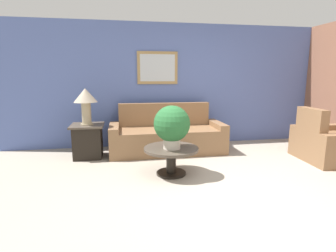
{
  "coord_description": "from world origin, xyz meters",
  "views": [
    {
      "loc": [
        -1.41,
        -2.93,
        1.5
      ],
      "look_at": [
        -0.62,
        1.58,
        0.63
      ],
      "focal_mm": 28.0,
      "sensor_mm": 36.0,
      "label": 1
    }
  ],
  "objects_px": {
    "couch_main": "(167,136)",
    "coffee_table": "(171,155)",
    "side_table": "(88,141)",
    "potted_plant_on_table": "(172,125)",
    "armchair": "(329,144)",
    "table_lamp": "(86,99)"
  },
  "relations": [
    {
      "from": "couch_main",
      "to": "side_table",
      "type": "distance_m",
      "value": 1.52
    },
    {
      "from": "coffee_table",
      "to": "side_table",
      "type": "distance_m",
      "value": 1.77
    },
    {
      "from": "coffee_table",
      "to": "potted_plant_on_table",
      "type": "distance_m",
      "value": 0.48
    },
    {
      "from": "side_table",
      "to": "table_lamp",
      "type": "bearing_deg",
      "value": 90.0
    },
    {
      "from": "couch_main",
      "to": "potted_plant_on_table",
      "type": "distance_m",
      "value": 1.4
    },
    {
      "from": "armchair",
      "to": "coffee_table",
      "type": "relative_size",
      "value": 1.27
    },
    {
      "from": "coffee_table",
      "to": "table_lamp",
      "type": "height_order",
      "value": "table_lamp"
    },
    {
      "from": "couch_main",
      "to": "coffee_table",
      "type": "xyz_separation_m",
      "value": [
        -0.15,
        -1.25,
        0.0
      ]
    },
    {
      "from": "couch_main",
      "to": "potted_plant_on_table",
      "type": "xyz_separation_m",
      "value": [
        -0.15,
        -1.31,
        0.48
      ]
    },
    {
      "from": "couch_main",
      "to": "coffee_table",
      "type": "distance_m",
      "value": 1.26
    },
    {
      "from": "coffee_table",
      "to": "potted_plant_on_table",
      "type": "relative_size",
      "value": 1.28
    },
    {
      "from": "couch_main",
      "to": "side_table",
      "type": "xyz_separation_m",
      "value": [
        -1.52,
        -0.13,
        0.01
      ]
    },
    {
      "from": "couch_main",
      "to": "armchair",
      "type": "relative_size",
      "value": 2.11
    },
    {
      "from": "couch_main",
      "to": "armchair",
      "type": "bearing_deg",
      "value": -21.29
    },
    {
      "from": "side_table",
      "to": "table_lamp",
      "type": "xyz_separation_m",
      "value": [
        0.0,
        0.0,
        0.77
      ]
    },
    {
      "from": "coffee_table",
      "to": "side_table",
      "type": "relative_size",
      "value": 1.34
    },
    {
      "from": "potted_plant_on_table",
      "to": "table_lamp",
      "type": "bearing_deg",
      "value": 139.16
    },
    {
      "from": "armchair",
      "to": "side_table",
      "type": "bearing_deg",
      "value": 80.56
    },
    {
      "from": "armchair",
      "to": "potted_plant_on_table",
      "type": "height_order",
      "value": "potted_plant_on_table"
    },
    {
      "from": "armchair",
      "to": "coffee_table",
      "type": "bearing_deg",
      "value": 96.52
    },
    {
      "from": "armchair",
      "to": "couch_main",
      "type": "bearing_deg",
      "value": 71.77
    },
    {
      "from": "armchair",
      "to": "coffee_table",
      "type": "distance_m",
      "value": 2.91
    }
  ]
}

